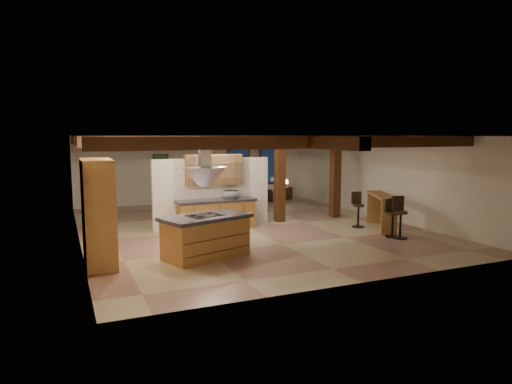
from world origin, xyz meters
The scene contains 23 objects.
ground centered at (0.00, 0.00, 0.00)m, with size 12.00×12.00×0.00m, color tan.
room_walls centered at (0.00, 0.00, 1.78)m, with size 12.00×12.00×12.00m.
ceiling_beams centered at (0.00, 0.00, 2.76)m, with size 10.00×12.00×0.28m.
timber_posts centered at (2.50, 0.50, 1.76)m, with size 2.50×0.30×2.90m.
partition_wall centered at (-1.00, 0.50, 1.10)m, with size 3.80×0.18×2.20m, color silver.
pantry_cabinet centered at (-4.67, -2.60, 1.20)m, with size 0.67×1.60×2.40m.
back_counter centered at (-1.00, 0.11, 0.48)m, with size 2.50×0.66×0.94m.
upper_display_cabinet centered at (-1.00, 0.31, 1.85)m, with size 1.80×0.36×0.95m.
range_hood centered at (-2.27, -2.93, 1.78)m, with size 1.10×1.10×1.40m.
back_windows centered at (2.80, 5.93, 1.50)m, with size 2.70×0.07×1.70m.
framed_art centered at (-1.50, 5.94, 1.70)m, with size 0.65×0.05×0.85m.
recessed_cans centered at (-2.53, -1.93, 2.87)m, with size 3.16×2.46×0.03m.
kitchen_island centered at (-2.27, -2.93, 0.52)m, with size 2.33×1.72×1.04m.
dining_table centered at (-0.24, 3.13, 0.33)m, with size 1.90×1.06×0.67m, color #381F0E.
sofa centered at (2.18, 5.43, 0.33)m, with size 2.28×0.89×0.67m, color black.
microwave centered at (-0.51, 0.11, 1.06)m, with size 0.44×0.30×0.25m, color silver.
bar_counter centered at (3.81, -1.82, 0.73)m, with size 1.32×2.09×1.08m.
side_table centered at (4.04, 5.24, 0.29)m, with size 0.46×0.46×0.57m, color #391A0E.
table_lamp centered at (4.04, 5.24, 0.80)m, with size 0.27×0.27×0.32m.
bar_stool_a centered at (3.30, -2.92, 0.56)m, with size 0.40×0.41×1.10m.
bar_stool_b centered at (3.43, -3.12, 0.61)m, with size 0.42×0.44×1.19m.
bar_stool_c centered at (3.26, -1.35, 0.57)m, with size 0.39×0.40×1.12m.
dining_chairs centered at (-0.24, 3.13, 0.57)m, with size 1.79×1.79×1.12m.
Camera 1 is at (-5.41, -13.23, 2.93)m, focal length 32.00 mm.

